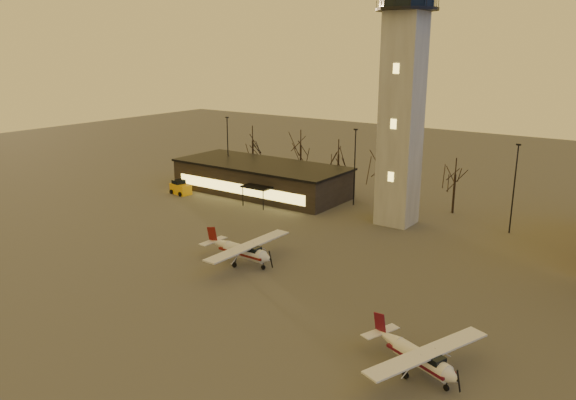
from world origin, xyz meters
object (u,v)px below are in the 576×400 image
Objects in this scene: service_cart at (180,189)px; cessna_front at (423,363)px; control_tower at (403,83)px; cessna_rear at (246,254)px; terminal at (261,178)px.

cessna_front is at bearing -18.64° from service_cart.
cessna_front is (15.32, -28.72, -15.39)m from control_tower.
control_tower is 3.01× the size of cessna_rear.
terminal is at bearing 174.85° from control_tower.
cessna_rear is at bearing -23.37° from service_cart.
terminal is 48.33m from cessna_front.
terminal reaches higher than cessna_front.
service_cart is (-30.91, -5.29, -15.57)m from control_tower.
terminal is 2.63× the size of cessna_front.
control_tower is 35.01m from service_cart.
terminal is (-21.99, 1.98, -14.17)m from control_tower.
cessna_rear is (-5.98, -20.63, -15.30)m from control_tower.
cessna_front is (37.31, -30.70, -1.23)m from terminal.
control_tower is 9.80× the size of service_cart.
service_cart is at bearing 149.73° from cessna_rear.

